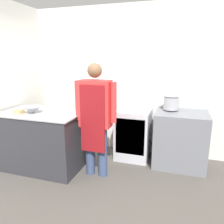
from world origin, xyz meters
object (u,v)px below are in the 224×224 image
stove (180,139)px  mixing_bowl (33,110)px  fridge_unit (133,134)px  person_cook (95,114)px  stock_pot (171,102)px  plastic_tub (19,112)px

stove → mixing_bowl: mixing_bowl is taller
fridge_unit → person_cook: person_cook is taller
mixing_bowl → stock_pot: stock_pot is taller
stove → mixing_bowl: 2.43m
stock_pot → plastic_tub: bearing=-155.5°
stove → fridge_unit: (-0.81, 0.07, -0.01)m
mixing_bowl → plastic_tub: bearing=-153.3°
fridge_unit → plastic_tub: plastic_tub is taller
person_cook → mixing_bowl: person_cook is taller
person_cook → fridge_unit: bearing=62.0°
stove → plastic_tub: plastic_tub is taller
plastic_tub → stock_pot: size_ratio=0.48×
fridge_unit → person_cook: bearing=-118.0°
stove → fridge_unit: 0.81m
stove → fridge_unit: size_ratio=1.05×
person_cook → stock_pot: bearing=38.7°
person_cook → stove: bearing=30.2°
stove → plastic_tub: bearing=-159.5°
stove → stock_pot: bearing=148.2°
fridge_unit → stock_pot: size_ratio=3.54×
stove → plastic_tub: 2.63m
stove → fridge_unit: stove is taller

